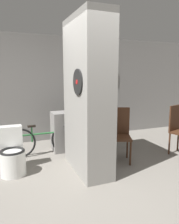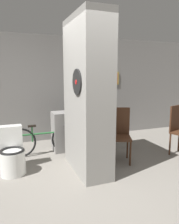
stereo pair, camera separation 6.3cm
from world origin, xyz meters
name	(u,v)px [view 2 (the right image)]	position (x,y,z in m)	size (l,w,h in m)	color
ground_plane	(97,185)	(0.00, 0.00, 0.00)	(14.00, 14.00, 0.00)	slate
wall_back	(57,89)	(0.00, 2.63, 1.30)	(8.00, 0.09, 2.60)	gray
pillar_center	(87,96)	(0.06, 0.62, 1.30)	(0.51, 1.24, 2.60)	gray
counter_shelf	(83,129)	(0.38, 1.72, 0.43)	(1.40, 0.44, 0.85)	gray
toilet	(12,155)	(-1.18, 0.93, 0.32)	(0.42, 0.58, 0.78)	silver
chair_near_pillar	(119,132)	(0.78, 0.78, 0.56)	(0.55, 0.55, 1.03)	#422616
bicycle	(44,140)	(-0.53, 1.59, 0.32)	(1.53, 0.42, 0.65)	black
bottle_tall	(93,105)	(0.61, 1.70, 0.97)	(0.07, 0.07, 0.31)	#19598C
bottle_short	(89,108)	(0.50, 1.68, 0.93)	(0.07, 0.07, 0.21)	silver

